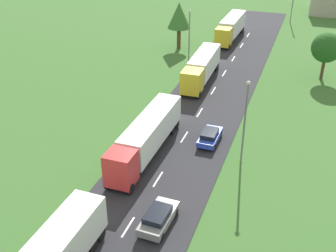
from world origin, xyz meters
name	(u,v)px	position (x,y,z in m)	size (l,w,h in m)	color
road	(133,220)	(0.00, 24.50, 0.03)	(10.00, 140.00, 0.06)	#2B2B30
truck_second	(147,136)	(-2.53, 33.90, 2.11)	(2.59, 13.75, 3.50)	red
truck_third	(202,67)	(-2.37, 53.44, 2.09)	(2.76, 12.45, 3.50)	yellow
truck_fourth	(231,27)	(-2.56, 73.38, 2.16)	(2.77, 12.96, 3.67)	yellow
car_third	(158,217)	(2.14, 24.60, 0.83)	(2.10, 4.38, 1.46)	gray
car_fourth	(210,136)	(2.78, 38.04, 0.79)	(1.83, 4.06, 1.38)	blue
lamppost_second	(245,119)	(6.50, 35.59, 4.69)	(0.36, 0.36, 8.42)	slate
lamppost_third	(189,33)	(-6.39, 60.81, 4.34)	(0.36, 0.36, 7.74)	slate
tree_oak	(327,48)	(13.08, 59.77, 4.47)	(4.03, 4.03, 6.51)	#513823
tree_maple	(179,16)	(-9.55, 65.57, 5.40)	(3.68, 3.68, 7.51)	#513823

